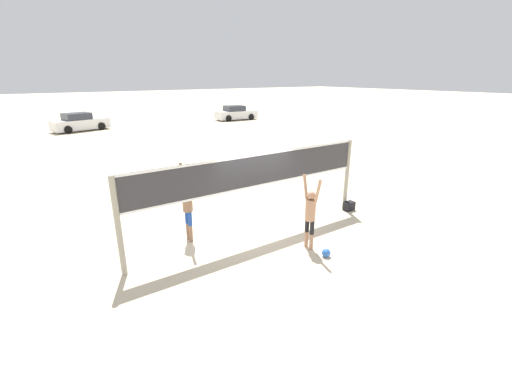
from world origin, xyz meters
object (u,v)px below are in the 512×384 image
Objects in this scene: volleyball_net at (256,180)px; gear_bag at (349,206)px; parked_car_mid at (80,123)px; volleyball at (326,253)px; parked_car_near at (236,113)px; player_spiker at (310,212)px; player_blocker at (187,202)px.

volleyball_net is 20.85× the size of gear_bag.
volleyball is at bearing -100.01° from parked_car_mid.
parked_car_mid reaches higher than parked_car_near.
volleyball is (0.05, -0.63, -0.97)m from player_spiker.
gear_bag is 0.08× the size of parked_car_mid.
player_blocker is at bearing -118.85° from parked_car_near.
volleyball_net is 2.03m from player_blocker.
volleyball is 29.45m from parked_car_near.
player_blocker is at bearing 131.67° from volleyball.
parked_car_mid reaches higher than volleyball.
player_blocker is 9.82× the size of volleyball.
player_blocker reaches higher than player_spiker.
volleyball_net is at bearing -101.49° from parked_car_mid.
parked_car_mid is (-1.14, 25.25, -1.05)m from volleyball_net.
volleyball_net is 4.17m from gear_bag.
parked_car_near is at bearing -17.73° from parked_car_mid.
player_blocker reaches higher than parked_car_mid.
parked_car_near is at bearing 146.39° from player_blocker.
player_spiker is 0.47× the size of parked_car_near.
volleyball_net reaches higher than gear_bag.
parked_car_mid reaches higher than gear_bag.
gear_bag reaches higher than volleyball.
volleyball_net reaches higher than parked_car_mid.
volleyball_net is 25.29m from parked_car_mid.
parked_car_near reaches higher than gear_bag.
player_spiker is 3.42m from player_blocker.
player_spiker is at bearing -63.20° from volleyball_net.
gear_bag is (3.10, 1.29, -0.93)m from player_spiker.
volleyball_net is at bearing -114.89° from parked_car_near.
volleyball_net is 3.77× the size of player_spiker.
gear_bag is 0.08× the size of parked_car_near.
gear_bag is at bearing -67.41° from player_spiker.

